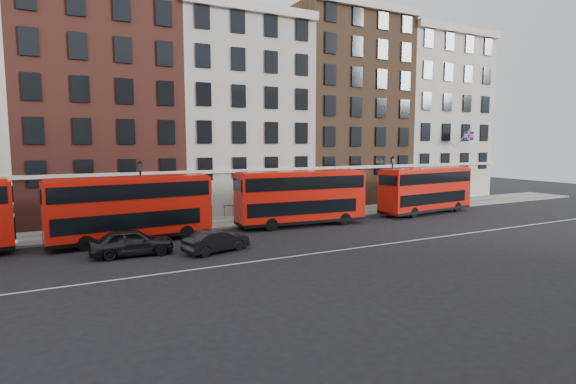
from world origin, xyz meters
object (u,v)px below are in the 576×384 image
bus_b (130,207)px  car_rear (132,242)px  bus_c (301,196)px  traffic_light (460,184)px  car_front (216,241)px  bus_d (426,189)px

bus_b → car_rear: bus_b is taller
bus_c → traffic_light: bearing=9.1°
bus_b → bus_c: size_ratio=1.00×
bus_b → car_front: (4.25, -5.25, -1.70)m
bus_d → traffic_light: size_ratio=3.23×
bus_d → bus_b: bearing=173.7°
car_front → bus_d: bearing=-93.9°
bus_c → bus_d: 13.58m
car_front → traffic_light: 29.73m
car_front → traffic_light: (28.86, 6.89, 1.75)m
bus_c → car_front: bearing=-145.0°
car_front → traffic_light: size_ratio=1.29×
bus_c → car_rear: 14.26m
bus_c → traffic_light: 20.04m
bus_c → car_front: size_ratio=2.56×
traffic_light → car_front: bearing=-166.6°
bus_b → bus_d: bus_b is taller
bus_c → car_front: (-8.89, -5.25, -1.70)m
bus_c → car_front: 10.47m
bus_d → bus_c: bearing=173.7°
bus_d → traffic_light: bearing=8.2°
traffic_light → car_rear: bearing=-170.8°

